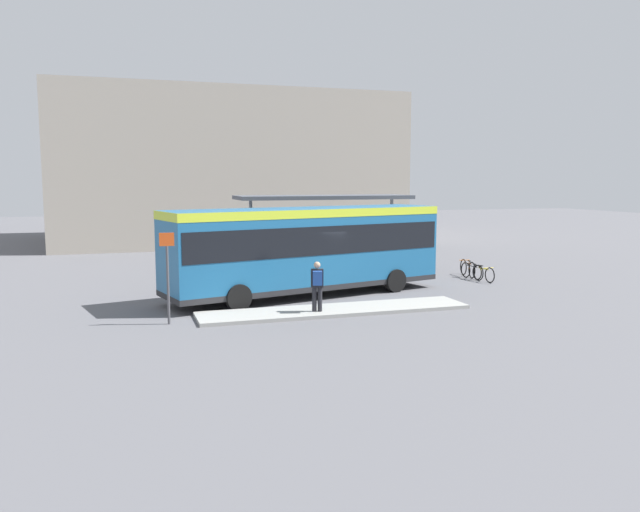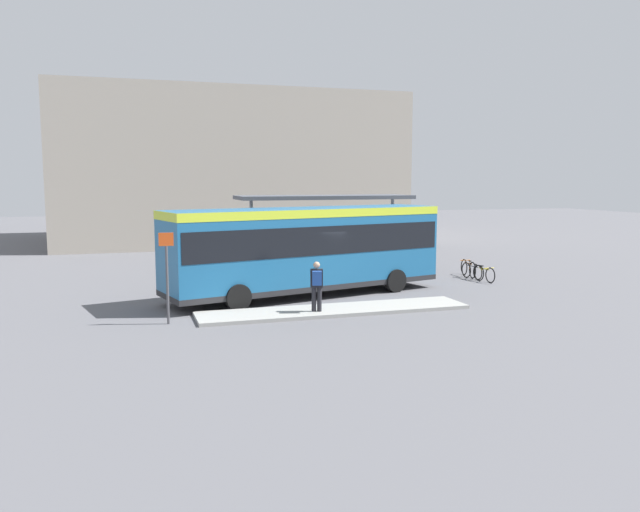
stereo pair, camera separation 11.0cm
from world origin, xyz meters
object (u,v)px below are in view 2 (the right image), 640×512
bicycle_black (473,271)px  potted_planter_near_shelter (279,265)px  bicycle_orange (468,268)px  bicycle_yellow (484,273)px  platform_sign (167,274)px  city_bus (307,245)px  pedestrian_waiting (317,283)px

bicycle_black → potted_planter_near_shelter: (-8.19, 2.59, 0.26)m
bicycle_orange → potted_planter_near_shelter: bearing=86.5°
bicycle_yellow → potted_planter_near_shelter: bearing=-115.1°
potted_planter_near_shelter → platform_sign: size_ratio=0.42×
bicycle_orange → potted_planter_near_shelter: size_ratio=1.48×
city_bus → bicycle_yellow: (8.28, 0.91, -1.59)m
city_bus → pedestrian_waiting: 3.63m
bicycle_yellow → platform_sign: size_ratio=0.56×
bicycle_black → potted_planter_near_shelter: bearing=68.3°
pedestrian_waiting → bicycle_orange: bearing=-43.3°
bicycle_orange → platform_sign: bearing=121.4°
city_bus → bicycle_orange: (8.34, 2.31, -1.56)m
pedestrian_waiting → platform_sign: 4.72m
platform_sign → bicycle_yellow: bearing=17.1°
city_bus → potted_planter_near_shelter: (-0.05, 4.20, -1.31)m
city_bus → potted_planter_near_shelter: bearing=76.6°
pedestrian_waiting → potted_planter_near_shelter: pedestrian_waiting is taller
bicycle_orange → bicycle_yellow: bearing=-173.1°
city_bus → bicycle_yellow: bearing=-7.8°
pedestrian_waiting → potted_planter_near_shelter: 7.70m
bicycle_black → potted_planter_near_shelter: potted_planter_near_shelter is taller
potted_planter_near_shelter → city_bus: bearing=-89.3°
platform_sign → city_bus: bearing=31.6°
city_bus → bicycle_yellow: 8.48m
bicycle_yellow → potted_planter_near_shelter: size_ratio=1.33×
bicycle_yellow → city_bus: bearing=-87.3°
city_bus → bicycle_orange: bearing=1.4°
city_bus → bicycle_orange: 8.79m
pedestrian_waiting → bicycle_black: 10.19m
pedestrian_waiting → bicycle_yellow: bearing=-49.9°
pedestrian_waiting → bicycle_black: bearing=-46.0°
city_bus → bicycle_orange: city_bus is taller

